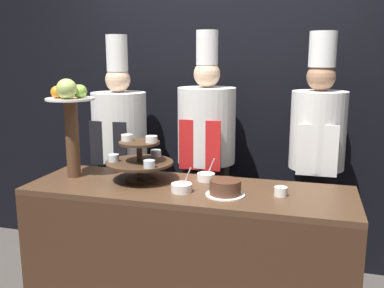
# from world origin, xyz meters

# --- Properties ---
(wall_back) EXTENTS (10.00, 0.06, 2.80)m
(wall_back) POSITION_xyz_m (0.00, 1.30, 1.40)
(wall_back) COLOR black
(wall_back) RESTS_ON ground_plane
(buffet_counter) EXTENTS (1.98, 0.62, 0.89)m
(buffet_counter) POSITION_xyz_m (0.00, 0.31, 0.45)
(buffet_counter) COLOR #422819
(buffet_counter) RESTS_ON ground_plane
(tiered_stand) EXTENTS (0.43, 0.43, 0.29)m
(tiered_stand) POSITION_xyz_m (-0.34, 0.38, 1.04)
(tiered_stand) COLOR #3D2819
(tiered_stand) RESTS_ON buffet_counter
(fruit_pedestal) EXTENTS (0.31, 0.31, 0.65)m
(fruit_pedestal) POSITION_xyz_m (-0.78, 0.33, 1.33)
(fruit_pedestal) COLOR brown
(fruit_pedestal) RESTS_ON buffet_counter
(cake_round) EXTENTS (0.23, 0.23, 0.09)m
(cake_round) POSITION_xyz_m (0.25, 0.23, 0.94)
(cake_round) COLOR white
(cake_round) RESTS_ON buffet_counter
(cup_white) EXTENTS (0.07, 0.07, 0.05)m
(cup_white) POSITION_xyz_m (0.55, 0.30, 0.92)
(cup_white) COLOR white
(cup_white) RESTS_ON buffet_counter
(serving_bowl_near) EXTENTS (0.12, 0.12, 0.15)m
(serving_bowl_near) POSITION_xyz_m (-0.01, 0.22, 0.92)
(serving_bowl_near) COLOR white
(serving_bowl_near) RESTS_ON buffet_counter
(serving_bowl_far) EXTENTS (0.11, 0.11, 0.15)m
(serving_bowl_far) POSITION_xyz_m (0.07, 0.49, 0.92)
(serving_bowl_far) COLOR white
(serving_bowl_far) RESTS_ON buffet_counter
(chef_left) EXTENTS (0.42, 0.42, 1.83)m
(chef_left) POSITION_xyz_m (-0.72, 0.91, 0.97)
(chef_left) COLOR black
(chef_left) RESTS_ON ground_plane
(chef_center_left) EXTENTS (0.42, 0.42, 1.85)m
(chef_center_left) POSITION_xyz_m (-0.03, 0.91, 0.99)
(chef_center_left) COLOR #38332D
(chef_center_left) RESTS_ON ground_plane
(chef_center_right) EXTENTS (0.37, 0.37, 1.84)m
(chef_center_right) POSITION_xyz_m (0.75, 0.91, 1.01)
(chef_center_right) COLOR black
(chef_center_right) RESTS_ON ground_plane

